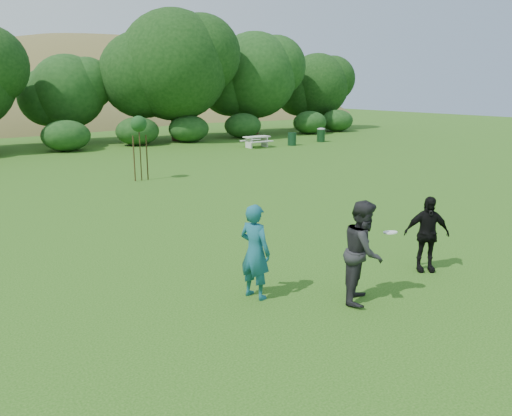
{
  "coord_description": "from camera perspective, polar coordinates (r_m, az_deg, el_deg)",
  "views": [
    {
      "loc": [
        -7.0,
        -7.04,
        4.11
      ],
      "look_at": [
        0.0,
        3.0,
        1.1
      ],
      "focal_mm": 35.0,
      "sensor_mm": 36.0,
      "label": 1
    }
  ],
  "objects": [
    {
      "name": "ground",
      "position": [
        10.75,
        9.3,
        -8.86
      ],
      "size": [
        120.0,
        120.0,
        0.0
      ],
      "primitive_type": "plane",
      "color": "#19470C",
      "rests_on": "ground"
    },
    {
      "name": "player_teal",
      "position": [
        9.79,
        -0.11,
        -5.0
      ],
      "size": [
        0.64,
        0.8,
        1.91
      ],
      "primitive_type": "imported",
      "rotation": [
        0.0,
        0.0,
        1.86
      ],
      "color": "#175668",
      "rests_on": "ground"
    },
    {
      "name": "player_grey",
      "position": [
        9.85,
        12.16,
        -4.89
      ],
      "size": [
        1.24,
        1.2,
        2.01
      ],
      "primitive_type": "imported",
      "rotation": [
        0.0,
        0.0,
        0.66
      ],
      "color": "#242426",
      "rests_on": "ground"
    },
    {
      "name": "player_black",
      "position": [
        11.87,
        18.92,
        -2.81
      ],
      "size": [
        1.07,
        0.93,
        1.73
      ],
      "primitive_type": "imported",
      "rotation": [
        0.0,
        0.0,
        -0.61
      ],
      "color": "black",
      "rests_on": "ground"
    },
    {
      "name": "trash_can_near",
      "position": [
        35.56,
        4.13,
        7.87
      ],
      "size": [
        0.6,
        0.6,
        0.9
      ],
      "primitive_type": "cylinder",
      "color": "#14371F",
      "rests_on": "ground"
    },
    {
      "name": "frisbee",
      "position": [
        10.0,
        15.1,
        -2.7
      ],
      "size": [
        0.27,
        0.27,
        0.06
      ],
      "color": "white",
      "rests_on": "ground"
    },
    {
      "name": "sapling",
      "position": [
        22.53,
        -13.25,
        9.15
      ],
      "size": [
        0.7,
        0.7,
        2.85
      ],
      "color": "#3E2D18",
      "rests_on": "ground"
    },
    {
      "name": "picnic_table",
      "position": [
        34.3,
        0.08,
        7.8
      ],
      "size": [
        1.8,
        1.48,
        0.76
      ],
      "color": "beige",
      "rests_on": "ground"
    },
    {
      "name": "trash_can_lidded",
      "position": [
        38.06,
        7.44,
        8.32
      ],
      "size": [
        0.6,
        0.6,
        1.05
      ],
      "color": "#133519",
      "rests_on": "ground"
    },
    {
      "name": "tree_row",
      "position": [
        37.17,
        -19.54,
        14.23
      ],
      "size": [
        53.92,
        10.38,
        9.62
      ],
      "color": "#3A2616",
      "rests_on": "ground"
    }
  ]
}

